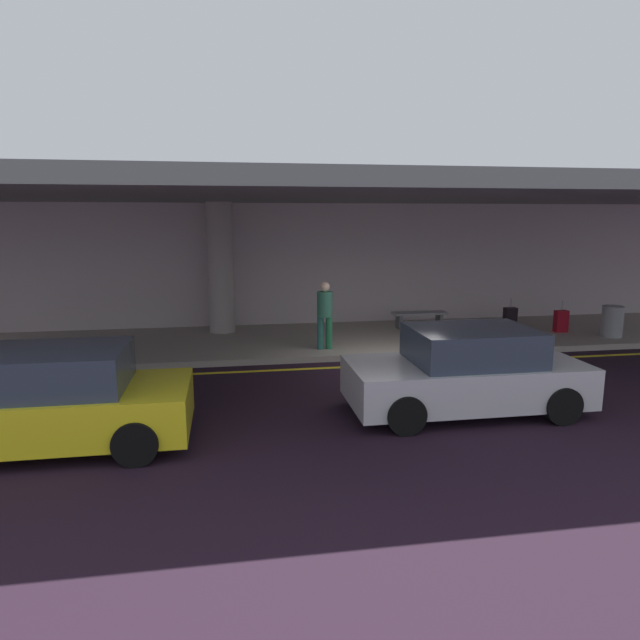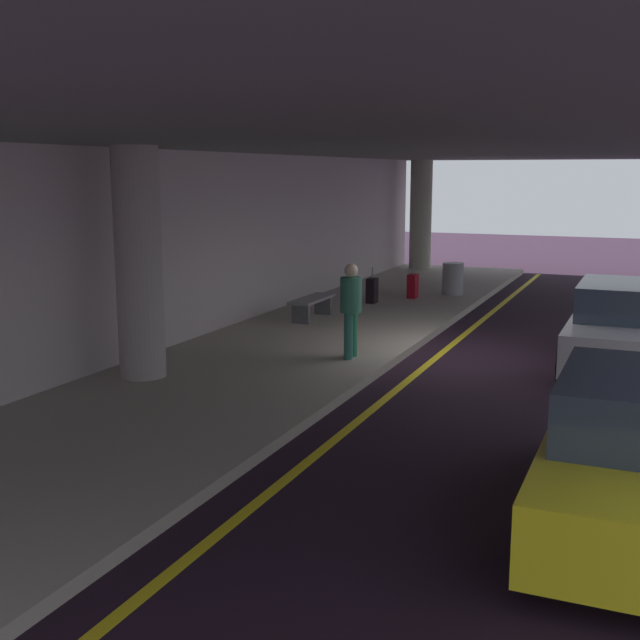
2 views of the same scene
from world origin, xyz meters
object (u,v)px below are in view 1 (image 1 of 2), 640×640
Objects in this scene: car_silver at (467,372)px; traveler_with_luggage at (325,311)px; bench_metal at (419,316)px; suitcase_upright_secondary at (561,321)px; suitcase_upright_primary at (510,318)px; trash_bin_steel at (612,321)px; car_yellow_taxi at (50,401)px; support_column_left_mid at (221,268)px.

traveler_with_luggage reaches higher than car_silver.
traveler_with_luggage is 3.92m from bench_metal.
car_silver is at bearing -131.42° from suitcase_upright_secondary.
suitcase_upright_primary is 1.00× the size of suitcase_upright_secondary.
traveler_with_luggage is 1.98× the size of trash_bin_steel.
traveler_with_luggage reaches higher than suitcase_upright_secondary.
suitcase_upright_primary is 1.38m from suitcase_upright_secondary.
car_yellow_taxi reaches higher than suitcase_upright_primary.
suitcase_upright_secondary is 0.56× the size of bench_metal.
traveler_with_luggage is 6.11m from suitcase_upright_primary.
support_column_left_mid reaches higher than car_silver.
support_column_left_mid is 9.81m from suitcase_upright_secondary.
support_column_left_mid reaches higher than bench_metal.
suitcase_upright_secondary is at bearing -77.68° from traveler_with_luggage.
suitcase_upright_secondary is 3.99m from bench_metal.
car_yellow_taxi reaches higher than trash_bin_steel.
suitcase_upright_primary is at bearing 59.98° from car_silver.
support_column_left_mid is 5.95m from bench_metal.
traveler_with_luggage is 1.87× the size of suitcase_upright_primary.
car_yellow_taxi is at bearing -158.79° from trash_bin_steel.
car_yellow_taxi is at bearing -108.19° from support_column_left_mid.
bench_metal is (8.22, 7.07, -0.21)m from car_yellow_taxi.
suitcase_upright_secondary is (12.03, 5.87, -0.25)m from car_yellow_taxi.
traveler_with_luggage is at bearing 115.11° from car_silver.
support_column_left_mid is 2.28× the size of bench_metal.
car_silver reaches higher than bench_metal.
suitcase_upright_primary is (10.84, 6.58, -0.25)m from car_yellow_taxi.
suitcase_upright_primary reaches higher than trash_bin_steel.
car_yellow_taxi is 6.76m from car_silver.
car_silver is 7.37m from suitcase_upright_primary.
car_yellow_taxi is at bearing 139.19° from traveler_with_luggage.
bench_metal is (3.22, 2.15, -0.61)m from traveler_with_luggage.
support_column_left_mid is 4.06× the size of suitcase_upright_secondary.
support_column_left_mid is 4.06× the size of suitcase_upright_primary.
suitcase_upright_primary is 1.06× the size of trash_bin_steel.
car_silver is at bearing -154.07° from traveler_with_luggage.
support_column_left_mid is 8.55m from suitcase_upright_primary.
suitcase_upright_secondary is at bearing 140.88° from trash_bin_steel.
suitcase_upright_secondary is 1.06× the size of trash_bin_steel.
suitcase_upright_secondary is at bearing 49.49° from car_silver.
traveler_with_luggage is at bearing -46.14° from support_column_left_mid.
car_silver is at bearing -110.12° from suitcase_upright_primary.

